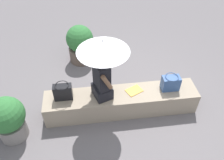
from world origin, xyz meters
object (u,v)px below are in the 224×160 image
at_px(parasol, 103,46).
at_px(planter_far, 8,118).
at_px(magazine, 134,91).
at_px(person_seated, 102,79).
at_px(planter_near, 80,44).
at_px(handbag_black, 171,83).
at_px(tote_bag_canvas, 63,92).

relative_size(parasol, planter_far, 1.41).
relative_size(parasol, magazine, 4.20).
height_order(person_seated, magazine, person_seated).
distance_m(parasol, planter_near, 2.02).
bearing_deg(handbag_black, planter_far, -173.05).
distance_m(person_seated, magazine, 0.70).
height_order(person_seated, parasol, parasol).
xyz_separation_m(parasol, magazine, (0.54, 0.07, -1.05)).
bearing_deg(magazine, planter_near, 94.62).
relative_size(parasol, tote_bag_canvas, 3.74).
height_order(tote_bag_canvas, planter_near, planter_near).
bearing_deg(person_seated, handbag_black, 0.55).
distance_m(person_seated, planter_far, 1.63).
bearing_deg(planter_far, magazine, 9.73).
xyz_separation_m(planter_near, planter_far, (-1.20, -1.99, -0.01)).
relative_size(magazine, planter_near, 0.31).
bearing_deg(parasol, magazine, 7.12).
height_order(parasol, magazine, parasol).
bearing_deg(magazine, handbag_black, -27.42).
relative_size(tote_bag_canvas, magazine, 1.12).
height_order(person_seated, planter_near, person_seated).
xyz_separation_m(person_seated, parasol, (0.04, -0.03, 0.67)).
height_order(person_seated, handbag_black, person_seated).
distance_m(tote_bag_canvas, magazine, 1.26).
height_order(tote_bag_canvas, magazine, tote_bag_canvas).
distance_m(person_seated, parasol, 0.67).
xyz_separation_m(parasol, planter_far, (-1.59, -0.30, -1.04)).
relative_size(magazine, planter_far, 0.34).
height_order(magazine, planter_near, planter_near).
distance_m(person_seated, handbag_black, 1.25).
height_order(tote_bag_canvas, planter_far, planter_far).
distance_m(magazine, planter_near, 1.87).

